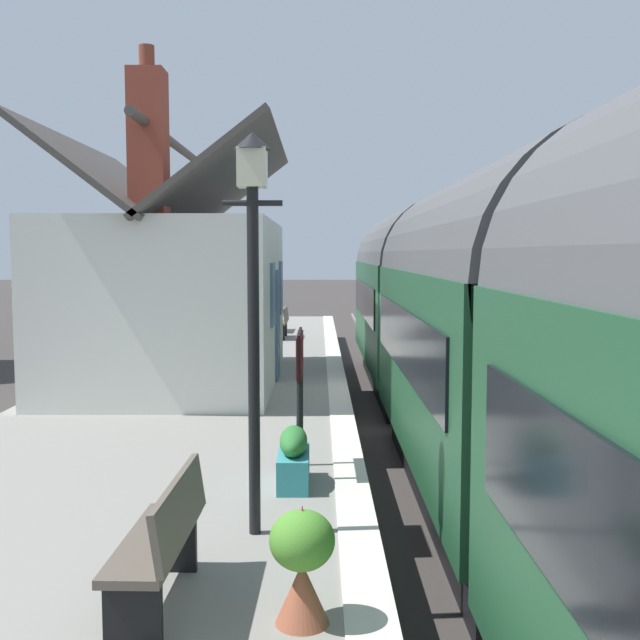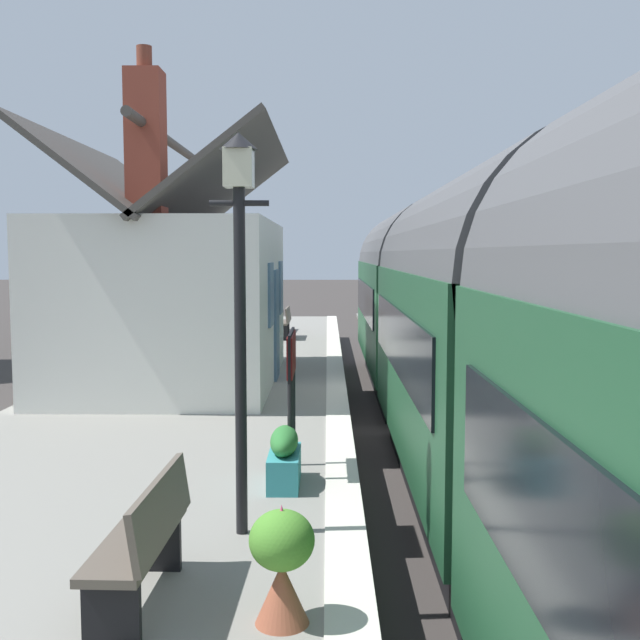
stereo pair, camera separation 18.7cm
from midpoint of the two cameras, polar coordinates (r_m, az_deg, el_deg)
The scene contains 15 objects.
ground_plane at distance 13.48m, azimuth 6.74°, elevation -8.85°, with size 160.00×160.00×0.00m, color #383330.
platform at distance 13.50m, azimuth -9.08°, elevation -7.09°, with size 32.00×5.36×0.81m, color gray.
platform_edge_coping at distance 13.23m, azimuth 1.67°, elevation -5.44°, with size 32.00×0.36×0.02m, color beige.
rail_near at distance 13.73m, azimuth 13.55°, elevation -8.40°, with size 52.00×0.08×0.14m, color gray.
rail_far at distance 13.48m, azimuth 7.51°, elevation -8.54°, with size 52.00×0.08×0.14m, color gray.
train at distance 9.99m, azimuth 14.06°, elevation -0.93°, with size 24.89×2.73×4.32m.
station_building at distance 14.45m, azimuth -10.47°, elevation 1.87°, with size 6.47×3.97×5.63m.
bench_mid_platform at distance 5.51m, azimuth -12.02°, elevation -15.65°, with size 1.41×0.47×0.88m.
bench_platform_end at distance 23.54m, azimuth -3.04°, elevation 0.30°, with size 1.41×0.47×0.88m.
bench_near_building at distance 21.63m, azimuth -2.47°, elevation -0.12°, with size 1.41×0.45×0.88m.
planter_edge_far at distance 8.04m, azimuth -2.02°, elevation -10.27°, with size 0.84×0.32×0.61m.
planter_by_door at distance 23.67m, azimuth -8.17°, elevation -0.01°, with size 0.38×0.38×0.68m.
planter_bench_right at distance 5.18m, azimuth -1.79°, elevation -17.76°, with size 0.43×0.43×0.80m.
lamp_post_platform at distance 6.41m, azimuth -5.23°, elevation 4.92°, with size 0.32×0.50×3.41m.
station_sign_board at distance 8.28m, azimuth -1.51°, elevation -3.47°, with size 0.96×0.06×1.57m.
Camera 2 is at (-13.01, 1.34, 3.22)m, focal length 42.63 mm.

